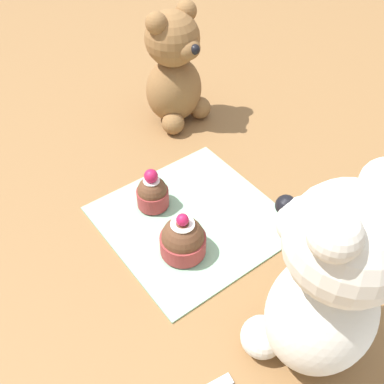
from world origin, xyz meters
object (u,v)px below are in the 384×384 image
teddy_bear_cream (328,284)px  teddy_bear_tan (175,70)px  cupcake_near_cream_bear (183,239)px  cupcake_near_tan_bear (152,192)px

teddy_bear_cream → teddy_bear_tan: teddy_bear_cream is taller
teddy_bear_tan → cupcake_near_cream_bear: (0.17, 0.25, -0.07)m
cupcake_near_cream_bear → cupcake_near_tan_bear: 0.09m
teddy_bear_cream → cupcake_near_cream_bear: bearing=-88.5°
teddy_bear_tan → cupcake_near_cream_bear: bearing=-131.5°
teddy_bear_cream → cupcake_near_tan_bear: bearing=-95.2°
teddy_bear_cream → cupcake_near_tan_bear: (0.02, -0.28, -0.09)m
cupcake_near_tan_bear → cupcake_near_cream_bear: bearing=80.7°
cupcake_near_cream_bear → teddy_bear_cream: bearing=100.6°
teddy_bear_tan → cupcake_near_tan_bear: 0.23m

